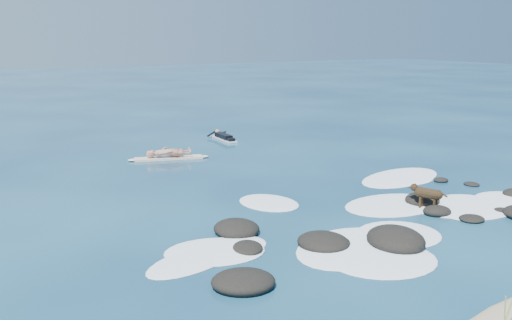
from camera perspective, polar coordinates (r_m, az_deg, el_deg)
ground at (r=16.80m, az=8.18°, el=-5.39°), size 160.00×160.00×0.00m
reef_rocks at (r=16.01m, az=16.81°, el=-6.30°), size 13.09×6.57×0.60m
breaking_foam at (r=17.16m, az=13.82°, el=-5.22°), size 14.13×8.32×0.12m
standing_surfer_rig at (r=23.95m, az=-8.78°, el=1.84°), size 3.33×1.35×1.93m
paddling_surfer_rig at (r=28.28m, az=-3.29°, el=2.31°), size 1.07×2.39×0.42m
dog at (r=17.61m, az=16.69°, el=-3.21°), size 0.60×1.18×0.78m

